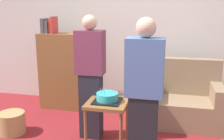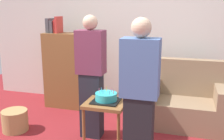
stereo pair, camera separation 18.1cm
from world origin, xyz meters
name	(u,v)px [view 2 (the right image)]	position (x,y,z in m)	size (l,w,h in m)	color
wall_back	(145,30)	(0.00, 2.05, 1.35)	(6.00, 0.10, 2.70)	silver
couch	(185,103)	(0.75, 1.36, 0.34)	(1.10, 0.70, 0.96)	#8C7054
bookshelf	(68,70)	(-1.25, 1.56, 0.67)	(0.80, 0.36, 1.58)	brown
side_table	(106,109)	(-0.17, 0.35, 0.52)	(0.48, 0.48, 0.62)	brown
birthday_cake	(106,97)	(-0.17, 0.35, 0.67)	(0.32, 0.32, 0.17)	black
person_blowing_candles	(91,77)	(-0.46, 0.62, 0.83)	(0.36, 0.22, 1.63)	#23232D
person_holding_cake	(139,101)	(0.31, -0.09, 0.83)	(0.36, 0.22, 1.63)	black
wicker_basket	(15,121)	(-1.57, 0.46, 0.15)	(0.36, 0.36, 0.30)	#A88451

